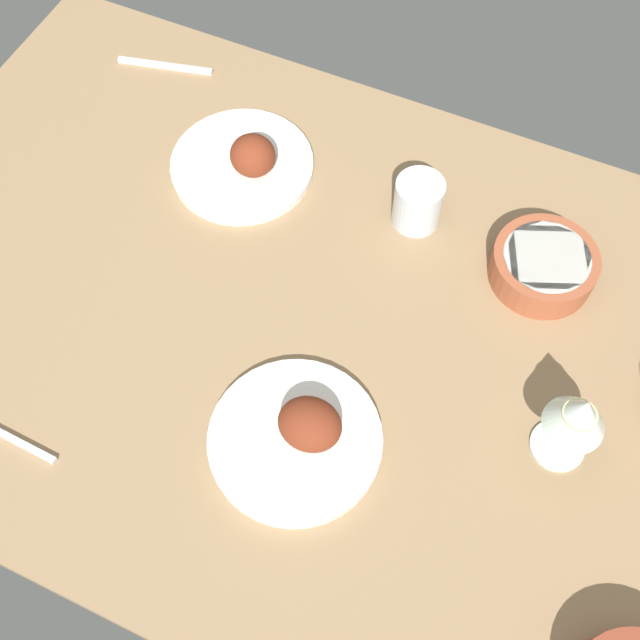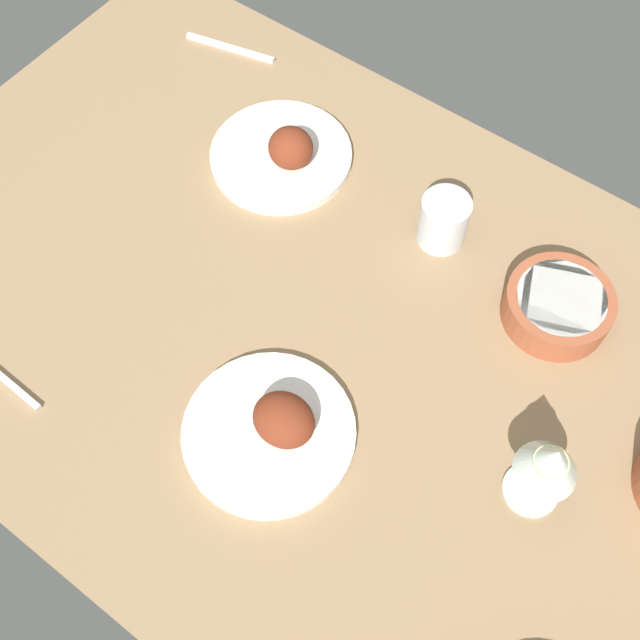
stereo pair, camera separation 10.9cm
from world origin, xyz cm
name	(u,v)px [view 2 (the right image)]	position (x,y,z in cm)	size (l,w,h in cm)	color
dining_table	(320,334)	(0.00, 0.00, 2.00)	(140.00, 90.00, 4.00)	#937551
plate_far_side	(273,429)	(4.51, -16.24, 5.84)	(22.37, 22.37, 7.22)	white
plate_near_viewer	(284,154)	(-21.98, 20.55, 5.85)	(22.15, 22.15, 7.82)	white
bowl_cream	(558,306)	(25.21, 20.72, 6.70)	(14.84, 14.84, 4.94)	#A35133
wine_glass	(550,464)	(34.78, -3.36, 13.93)	(7.60, 7.60, 14.00)	silver
water_tumbler	(443,221)	(5.34, 22.75, 8.01)	(7.18, 7.18, 8.02)	silver
fork_loose	(230,48)	(-44.55, 34.83, 4.40)	(16.40, 0.90, 0.80)	silver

